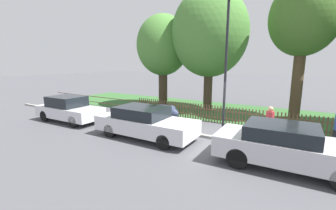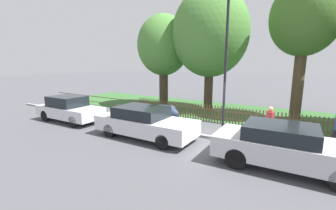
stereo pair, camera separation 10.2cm
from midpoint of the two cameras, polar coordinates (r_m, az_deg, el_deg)
The scene contains 13 objects.
ground_plane at distance 10.03m, azimuth 12.69°, elevation -8.88°, with size 120.00×120.00×0.00m, color #4C4C51.
kerb_stone at distance 10.10m, azimuth 12.88°, elevation -8.39°, with size 31.86×0.20×0.12m, color gray.
grass_strip at distance 15.63m, azimuth 19.80°, elevation -2.18°, with size 31.86×6.30×0.01m, color #33602D.
park_fence at distance 12.54m, azimuth 17.00°, elevation -2.84°, with size 31.86×0.05×0.97m.
parked_car_silver_hatchback at distance 14.03m, azimuth -24.05°, elevation -0.90°, with size 4.07×1.76×1.44m.
parked_car_black_saloon at distance 10.10m, azimuth -6.19°, elevation -4.34°, with size 4.62×1.82×1.39m.
parked_car_navy_estate at distance 8.10m, azimuth 27.51°, elevation -9.18°, with size 4.45×1.93×1.40m.
covered_motorcycle at distance 12.21m, azimuth -1.24°, elevation -1.86°, with size 2.04×0.87×1.07m.
tree_nearest_kerb at distance 17.45m, azimuth -1.49°, elevation 14.75°, with size 3.93×3.93×6.88m.
tree_behind_motorcycle at distance 16.07m, azimuth 10.36°, elevation 17.45°, with size 5.12×5.12×8.23m.
tree_mid_park at distance 15.46m, azimuth 31.07°, elevation 18.15°, with size 3.74×3.74×7.96m.
pedestrian_by_lamp at distance 10.18m, azimuth 24.13°, elevation -4.09°, with size 0.45×0.45×1.56m.
street_lamp at distance 9.94m, azimuth 14.16°, elevation 12.89°, with size 0.20×0.79×6.01m.
Camera 1 is at (2.89, -9.03, 3.31)m, focal length 24.00 mm.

